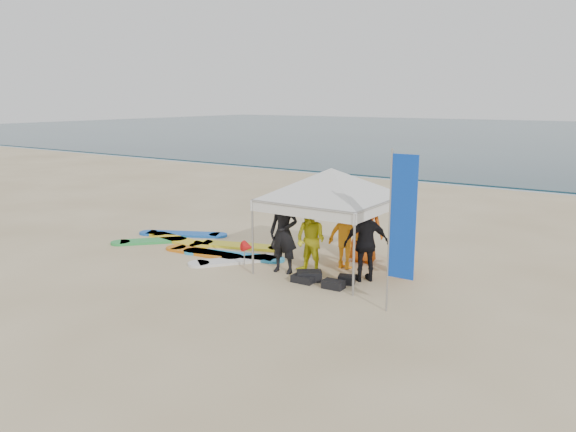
{
  "coord_description": "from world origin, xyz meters",
  "views": [
    {
      "loc": [
        8.53,
        -8.69,
        4.07
      ],
      "look_at": [
        0.89,
        2.6,
        1.2
      ],
      "focal_mm": 35.0,
      "sensor_mm": 36.0,
      "label": 1
    }
  ],
  "objects_px": {
    "person_orange_a": "(346,236)",
    "surfboard_spread": "(204,247)",
    "marker_pennant": "(248,247)",
    "person_orange_b": "(364,225)",
    "person_yellow": "(311,240)",
    "person_black_a": "(284,233)",
    "feather_flag": "(401,219)",
    "person_black_b": "(366,243)",
    "canopy_tent": "(331,169)",
    "person_seated": "(403,255)"
  },
  "relations": [
    {
      "from": "canopy_tent",
      "to": "marker_pennant",
      "type": "height_order",
      "value": "canopy_tent"
    },
    {
      "from": "person_yellow",
      "to": "person_orange_b",
      "type": "height_order",
      "value": "person_orange_b"
    },
    {
      "from": "person_black_a",
      "to": "feather_flag",
      "type": "xyz_separation_m",
      "value": [
        3.31,
        -0.95,
        0.9
      ]
    },
    {
      "from": "marker_pennant",
      "to": "person_seated",
      "type": "bearing_deg",
      "value": 21.74
    },
    {
      "from": "person_yellow",
      "to": "surfboard_spread",
      "type": "relative_size",
      "value": 0.32
    },
    {
      "from": "person_black_a",
      "to": "person_orange_b",
      "type": "relative_size",
      "value": 1.0
    },
    {
      "from": "person_orange_a",
      "to": "surfboard_spread",
      "type": "height_order",
      "value": "person_orange_a"
    },
    {
      "from": "person_black_a",
      "to": "person_orange_b",
      "type": "height_order",
      "value": "person_orange_b"
    },
    {
      "from": "person_orange_a",
      "to": "surfboard_spread",
      "type": "relative_size",
      "value": 0.32
    },
    {
      "from": "person_yellow",
      "to": "person_orange_b",
      "type": "relative_size",
      "value": 0.84
    },
    {
      "from": "person_orange_a",
      "to": "marker_pennant",
      "type": "bearing_deg",
      "value": 35.33
    },
    {
      "from": "person_seated",
      "to": "marker_pennant",
      "type": "distance_m",
      "value": 3.75
    },
    {
      "from": "person_black_b",
      "to": "person_orange_b",
      "type": "relative_size",
      "value": 0.91
    },
    {
      "from": "person_black_b",
      "to": "person_seated",
      "type": "xyz_separation_m",
      "value": [
        0.58,
        0.77,
        -0.36
      ]
    },
    {
      "from": "person_orange_a",
      "to": "person_orange_b",
      "type": "height_order",
      "value": "person_orange_b"
    },
    {
      "from": "person_black_b",
      "to": "surfboard_spread",
      "type": "height_order",
      "value": "person_black_b"
    },
    {
      "from": "person_yellow",
      "to": "person_orange_b",
      "type": "bearing_deg",
      "value": 73.84
    },
    {
      "from": "person_orange_b",
      "to": "surfboard_spread",
      "type": "bearing_deg",
      "value": 8.47
    },
    {
      "from": "person_orange_a",
      "to": "person_seated",
      "type": "height_order",
      "value": "person_orange_a"
    },
    {
      "from": "person_black_b",
      "to": "canopy_tent",
      "type": "xyz_separation_m",
      "value": [
        -1.09,
        0.28,
        1.58
      ]
    },
    {
      "from": "person_black_a",
      "to": "marker_pennant",
      "type": "xyz_separation_m",
      "value": [
        -1.0,
        -0.11,
        -0.47
      ]
    },
    {
      "from": "person_black_a",
      "to": "person_yellow",
      "type": "xyz_separation_m",
      "value": [
        0.57,
        0.28,
        -0.15
      ]
    },
    {
      "from": "person_orange_b",
      "to": "marker_pennant",
      "type": "bearing_deg",
      "value": 33.91
    },
    {
      "from": "person_black_a",
      "to": "canopy_tent",
      "type": "bearing_deg",
      "value": 36.37
    },
    {
      "from": "person_orange_b",
      "to": "marker_pennant",
      "type": "xyz_separation_m",
      "value": [
        -2.17,
        -1.94,
        -0.47
      ]
    },
    {
      "from": "person_orange_a",
      "to": "canopy_tent",
      "type": "xyz_separation_m",
      "value": [
        -0.25,
        -0.34,
        1.64
      ]
    },
    {
      "from": "person_black_a",
      "to": "person_yellow",
      "type": "distance_m",
      "value": 0.66
    },
    {
      "from": "canopy_tent",
      "to": "feather_flag",
      "type": "height_order",
      "value": "feather_flag"
    },
    {
      "from": "person_orange_a",
      "to": "marker_pennant",
      "type": "distance_m",
      "value": 2.42
    },
    {
      "from": "marker_pennant",
      "to": "surfboard_spread",
      "type": "relative_size",
      "value": 0.13
    },
    {
      "from": "canopy_tent",
      "to": "feather_flag",
      "type": "distance_m",
      "value": 3.11
    },
    {
      "from": "person_black_b",
      "to": "marker_pennant",
      "type": "height_order",
      "value": "person_black_b"
    },
    {
      "from": "canopy_tent",
      "to": "feather_flag",
      "type": "bearing_deg",
      "value": -34.72
    },
    {
      "from": "person_yellow",
      "to": "person_black_b",
      "type": "xyz_separation_m",
      "value": [
        1.33,
        0.23,
        0.07
      ]
    },
    {
      "from": "surfboard_spread",
      "to": "person_black_a",
      "type": "bearing_deg",
      "value": -10.56
    },
    {
      "from": "person_black_a",
      "to": "person_orange_a",
      "type": "xyz_separation_m",
      "value": [
        1.06,
        1.12,
        -0.15
      ]
    },
    {
      "from": "person_black_a",
      "to": "feather_flag",
      "type": "distance_m",
      "value": 3.56
    },
    {
      "from": "person_orange_b",
      "to": "person_seated",
      "type": "height_order",
      "value": "person_orange_b"
    },
    {
      "from": "person_yellow",
      "to": "feather_flag",
      "type": "relative_size",
      "value": 0.51
    },
    {
      "from": "person_yellow",
      "to": "feather_flag",
      "type": "xyz_separation_m",
      "value": [
        2.74,
        -1.23,
        1.05
      ]
    },
    {
      "from": "person_yellow",
      "to": "person_orange_a",
      "type": "distance_m",
      "value": 0.98
    },
    {
      "from": "person_yellow",
      "to": "feather_flag",
      "type": "distance_m",
      "value": 3.18
    },
    {
      "from": "person_black_b",
      "to": "person_yellow",
      "type": "bearing_deg",
      "value": -34.33
    },
    {
      "from": "feather_flag",
      "to": "marker_pennant",
      "type": "height_order",
      "value": "feather_flag"
    },
    {
      "from": "person_yellow",
      "to": "person_orange_a",
      "type": "height_order",
      "value": "person_orange_a"
    },
    {
      "from": "person_orange_a",
      "to": "person_orange_b",
      "type": "distance_m",
      "value": 0.73
    },
    {
      "from": "person_orange_a",
      "to": "person_orange_b",
      "type": "bearing_deg",
      "value": -94.33
    },
    {
      "from": "marker_pennant",
      "to": "surfboard_spread",
      "type": "height_order",
      "value": "marker_pennant"
    },
    {
      "from": "person_black_a",
      "to": "person_seated",
      "type": "bearing_deg",
      "value": 19.26
    },
    {
      "from": "person_black_b",
      "to": "person_orange_b",
      "type": "xyz_separation_m",
      "value": [
        -0.73,
        1.33,
        0.09
      ]
    }
  ]
}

